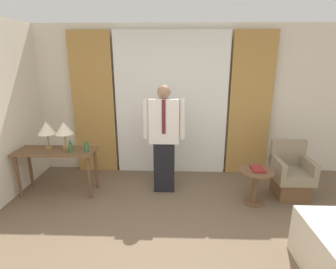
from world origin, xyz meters
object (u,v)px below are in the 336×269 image
at_px(table_lamp_left, 47,129).
at_px(table_lamp_right, 64,129).
at_px(armchair, 290,176).
at_px(desk, 57,157).
at_px(side_table, 255,181).
at_px(bottle_by_lamp, 86,147).
at_px(book, 258,169).
at_px(bottle_near_edge, 71,147).
at_px(person, 164,136).

distance_m(table_lamp_left, table_lamp_right, 0.28).
height_order(table_lamp_left, table_lamp_right, same).
distance_m(table_lamp_left, armchair, 3.91).
xyz_separation_m(desk, side_table, (3.07, -0.24, -0.24)).
height_order(desk, bottle_by_lamp, bottle_by_lamp).
bearing_deg(book, armchair, 24.11).
bearing_deg(bottle_near_edge, person, 8.62).
height_order(table_lamp_right, book, table_lamp_right).
xyz_separation_m(table_lamp_right, person, (1.56, 0.05, -0.12)).
xyz_separation_m(table_lamp_right, side_table, (2.93, -0.32, -0.69)).
relative_size(bottle_near_edge, side_table, 0.36).
distance_m(desk, side_table, 3.09).
distance_m(bottle_near_edge, book, 2.83).
relative_size(table_lamp_left, bottle_near_edge, 2.25).
bearing_deg(armchair, person, 177.31).
distance_m(side_table, book, 0.19).
distance_m(bottle_near_edge, bottle_by_lamp, 0.23).
distance_m(armchair, side_table, 0.69).
relative_size(table_lamp_left, person, 0.25).
distance_m(desk, bottle_near_edge, 0.36).
relative_size(bottle_by_lamp, book, 0.71).
bearing_deg(armchair, table_lamp_right, 179.30).
bearing_deg(table_lamp_left, bottle_by_lamp, -11.42).
bearing_deg(bottle_near_edge, side_table, -3.20).
bearing_deg(bottle_by_lamp, person, 8.71).
relative_size(table_lamp_right, bottle_near_edge, 2.25).
bearing_deg(book, person, 165.26).
bearing_deg(armchair, desk, -179.46).
xyz_separation_m(bottle_by_lamp, armchair, (3.19, 0.09, -0.46)).
relative_size(desk, book, 5.04).
bearing_deg(table_lamp_left, bottle_near_edge, -21.37).
relative_size(desk, bottle_by_lamp, 7.14).
xyz_separation_m(bottle_near_edge, armchair, (3.42, 0.12, -0.47)).
xyz_separation_m(bottle_near_edge, side_table, (2.79, -0.16, -0.44)).
xyz_separation_m(side_table, book, (0.02, 0.00, 0.19)).
bearing_deg(bottle_near_edge, table_lamp_right, 131.25).
relative_size(table_lamp_left, table_lamp_right, 1.00).
distance_m(bottle_near_edge, person, 1.44).
height_order(bottle_by_lamp, person, person).
relative_size(person, side_table, 3.18).
relative_size(desk, person, 0.71).
distance_m(table_lamp_right, book, 3.01).
distance_m(desk, table_lamp_left, 0.48).
bearing_deg(table_lamp_right, bottle_near_edge, -48.75).
xyz_separation_m(bottle_near_edge, person, (1.42, 0.22, 0.13)).
bearing_deg(table_lamp_left, table_lamp_right, 0.00).
relative_size(desk, side_table, 2.27).
bearing_deg(bottle_by_lamp, bottle_near_edge, -171.85).
xyz_separation_m(table_lamp_right, book, (2.96, -0.32, -0.50)).
xyz_separation_m(armchair, side_table, (-0.63, -0.28, 0.04)).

